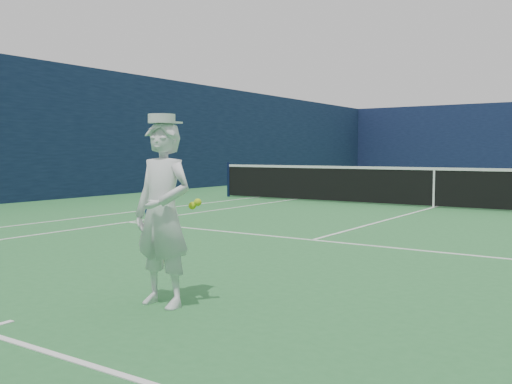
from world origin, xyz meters
The scene contains 5 objects.
ground centered at (0.00, 0.00, 0.00)m, with size 80.00×80.00×0.00m, color #2B7238.
court_markings centered at (0.00, 0.00, 0.00)m, with size 11.03×23.83×0.01m.
windscreen_fence centered at (0.00, 0.00, 2.00)m, with size 20.12×36.12×4.00m.
tennis_net centered at (0.00, 0.00, 0.55)m, with size 12.88×0.09×1.07m.
tennis_player centered at (0.69, -10.53, 0.84)m, with size 0.77×0.45×1.72m.
Camera 1 is at (4.21, -14.28, 1.38)m, focal length 40.00 mm.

